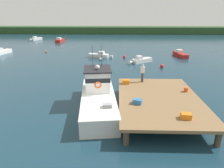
{
  "coord_description": "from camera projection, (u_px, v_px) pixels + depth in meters",
  "views": [
    {
      "loc": [
        1.69,
        -13.9,
        7.17
      ],
      "look_at": [
        1.2,
        2.33,
        1.4
      ],
      "focal_mm": 32.21,
      "sensor_mm": 36.0,
      "label": 1
    }
  ],
  "objects": [
    {
      "name": "crate_single_by_cleat",
      "position": [
        137.0,
        101.0,
        13.93
      ],
      "size": [
        0.71,
        0.6,
        0.33
      ],
      "primitive_type": "cube",
      "rotation": [
        0.0,
        0.0,
        -0.31
      ],
      "color": "#3370B2",
      "rests_on": "dock"
    },
    {
      "name": "moored_boat_mid_harbor",
      "position": [
        100.0,
        55.0,
        33.94
      ],
      "size": [
        4.27,
        1.86,
        1.07
      ],
      "color": "silver",
      "rests_on": "ground"
    },
    {
      "name": "mooring_buoy_spare_mooring",
      "position": [
        162.0,
        66.0,
        27.61
      ],
      "size": [
        0.5,
        0.5,
        0.5
      ],
      "primitive_type": "sphere",
      "color": "red",
      "rests_on": "ground"
    },
    {
      "name": "mooring_buoy_inshore",
      "position": [
        46.0,
        51.0,
        38.41
      ],
      "size": [
        0.36,
        0.36,
        0.36
      ],
      "primitive_type": "sphere",
      "color": "#EA5B19",
      "rests_on": "ground"
    },
    {
      "name": "moored_boat_outer_mooring",
      "position": [
        141.0,
        60.0,
        30.5
      ],
      "size": [
        3.89,
        3.03,
        1.06
      ],
      "color": "white",
      "rests_on": "ground"
    },
    {
      "name": "crate_stack_mid_dock",
      "position": [
        126.0,
        82.0,
        17.87
      ],
      "size": [
        0.62,
        0.46,
        0.36
      ],
      "primitive_type": "cube",
      "rotation": [
        0.0,
        0.0,
        0.04
      ],
      "color": "orange",
      "rests_on": "dock"
    },
    {
      "name": "bait_bucket",
      "position": [
        186.0,
        90.0,
        16.05
      ],
      "size": [
        0.32,
        0.32,
        0.34
      ],
      "primitive_type": "cylinder",
      "color": "#E04C19",
      "rests_on": "dock"
    },
    {
      "name": "moored_boat_far_right",
      "position": [
        60.0,
        40.0,
        52.05
      ],
      "size": [
        1.48,
        4.8,
        1.21
      ],
      "color": "red",
      "rests_on": "ground"
    },
    {
      "name": "ground_plane",
      "position": [
        96.0,
        111.0,
        15.55
      ],
      "size": [
        200.0,
        200.0,
        0.0
      ],
      "primitive_type": "plane",
      "color": "#193847"
    },
    {
      "name": "dock",
      "position": [
        159.0,
        99.0,
        15.05
      ],
      "size": [
        6.0,
        9.0,
        1.2
      ],
      "color": "#4C3D2D",
      "rests_on": "ground"
    },
    {
      "name": "deckhand_by_the_boat",
      "position": [
        143.0,
        73.0,
        18.12
      ],
      "size": [
        0.36,
        0.22,
        1.63
      ],
      "color": "#383842",
      "rests_on": "dock"
    },
    {
      "name": "moored_boat_far_left",
      "position": [
        1.0,
        52.0,
        36.68
      ],
      "size": [
        1.9,
        4.7,
        1.17
      ],
      "color": "white",
      "rests_on": "ground"
    },
    {
      "name": "moored_boat_off_the_point",
      "position": [
        180.0,
        54.0,
        34.76
      ],
      "size": [
        1.7,
        4.52,
        1.13
      ],
      "color": "red",
      "rests_on": "ground"
    },
    {
      "name": "far_shoreline",
      "position": [
        114.0,
        30.0,
        73.53
      ],
      "size": [
        120.0,
        8.0,
        2.4
      ],
      "primitive_type": "cube",
      "color": "#284723",
      "rests_on": "ground"
    },
    {
      "name": "mooring_buoy_channel_marker",
      "position": [
        101.0,
        59.0,
        31.97
      ],
      "size": [
        0.44,
        0.44,
        0.44
      ],
      "primitive_type": "sphere",
      "color": "silver",
      "rests_on": "ground"
    },
    {
      "name": "main_fishing_boat",
      "position": [
        98.0,
        95.0,
        16.04
      ],
      "size": [
        3.48,
        9.95,
        4.8
      ],
      "color": "silver",
      "rests_on": "ground"
    },
    {
      "name": "moored_boat_near_channel",
      "position": [
        36.0,
        39.0,
        55.67
      ],
      "size": [
        2.47,
        4.15,
        1.06
      ],
      "color": "silver",
      "rests_on": "ground"
    },
    {
      "name": "mooring_buoy_outer",
      "position": [
        124.0,
        57.0,
        33.62
      ],
      "size": [
        0.45,
        0.45,
        0.45
      ],
      "primitive_type": "sphere",
      "color": "red",
      "rests_on": "ground"
    },
    {
      "name": "crate_single_far",
      "position": [
        186.0,
        116.0,
        11.96
      ],
      "size": [
        0.63,
        0.49,
        0.33
      ],
      "primitive_type": "cube",
      "rotation": [
        0.0,
        0.0,
        -0.08
      ],
      "color": "orange",
      "rests_on": "dock"
    }
  ]
}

